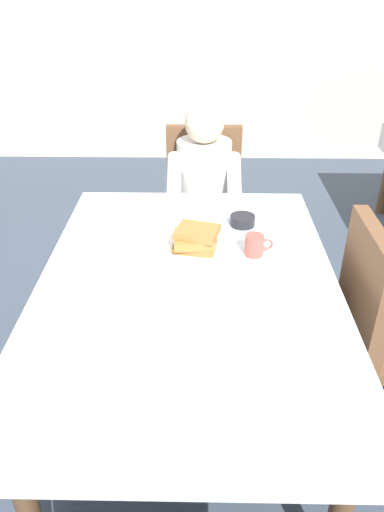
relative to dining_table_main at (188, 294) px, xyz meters
name	(u,v)px	position (x,y,z in m)	size (l,w,h in m)	color
ground_plane	(189,412)	(0.00, 0.00, -0.65)	(14.00, 14.00, 0.00)	#3D4756
dining_table_main	(188,294)	(0.00, 0.00, 0.00)	(1.12, 1.52, 0.74)	silver
chair_diner	(203,197)	(0.06, 1.17, -0.12)	(0.44, 0.45, 0.93)	brown
diner_person	(204,186)	(0.06, 1.01, 0.02)	(0.40, 0.43, 1.12)	silver
chair_right_side	(384,321)	(0.77, 0.00, -0.12)	(0.45, 0.44, 0.93)	brown
plate_breakfast	(196,249)	(0.03, 0.18, 0.10)	(0.28, 0.28, 0.02)	white
breakfast_stack	(195,239)	(0.03, 0.17, 0.15)	(0.20, 0.17, 0.09)	#A36B33
cup_coffee	(255,245)	(0.26, 0.15, 0.13)	(0.11, 0.08, 0.08)	#B24C42
bowl_butter	(243,220)	(0.23, 0.41, 0.11)	(0.11, 0.11, 0.04)	black
syrup_pitcher	(142,225)	(-0.20, 0.33, 0.13)	(0.08, 0.08, 0.07)	silver
fork_left_of_plate	(149,252)	(-0.16, 0.16, 0.09)	(0.18, 0.01, 0.01)	silver
knife_right_of_plate	(243,253)	(0.22, 0.16, 0.09)	(0.20, 0.01, 0.01)	silver
spoon_near_edge	(189,299)	(0.01, -0.16, 0.09)	(0.15, 0.01, 0.01)	silver
napkin_folded	(114,265)	(-0.28, 0.06, 0.09)	(0.17, 0.12, 0.01)	white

